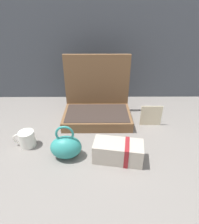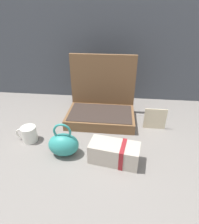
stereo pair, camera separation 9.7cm
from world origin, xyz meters
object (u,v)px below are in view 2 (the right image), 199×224
Objects in this scene: cream_toiletry_bag at (115,153)px; coffee_mug at (29,134)px; open_suitcase at (101,105)px; info_card_left at (155,119)px; teal_pouch_handbag at (64,144)px.

cream_toiletry_bag is 2.12× the size of coffee_mug.
open_suitcase is 0.35m from info_card_left.
open_suitcase reaches higher than coffee_mug.
teal_pouch_handbag reaches higher than cream_toiletry_bag.
info_card_left is (0.23, 0.30, 0.02)m from cream_toiletry_bag.
cream_toiletry_bag is at bearing -4.85° from teal_pouch_handbag.
info_card_left is at bearing 53.23° from cream_toiletry_bag.
teal_pouch_handbag is 1.55× the size of coffee_mug.
open_suitcase is 0.47m from coffee_mug.
cream_toiletry_bag is (0.10, -0.40, -0.04)m from open_suitcase.
info_card_left is at bearing 15.67° from coffee_mug.
coffee_mug is (-0.22, 0.09, -0.02)m from teal_pouch_handbag.
teal_pouch_handbag reaches higher than coffee_mug.
coffee_mug is at bearing 167.26° from cream_toiletry_bag.
info_card_left is (0.70, 0.20, 0.02)m from coffee_mug.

